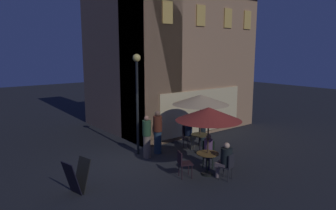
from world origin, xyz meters
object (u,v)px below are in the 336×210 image
at_px(patron_seated_2, 225,158).
at_px(cafe_chair_0, 187,134).
at_px(patio_umbrella_0, 201,100).
at_px(cafe_chair_3, 229,164).
at_px(patron_seated_1, 208,149).
at_px(patron_standing_4, 202,127).
at_px(patron_standing_5, 147,137).
at_px(street_lamp_near_corner, 137,87).
at_px(cafe_table_1, 208,159).
at_px(patron_seated_0, 189,132).
at_px(patron_standing_3, 158,132).
at_px(patio_umbrella_1, 209,114).
at_px(cafe_table_0, 200,139).
at_px(menu_sandwich_board, 77,176).
at_px(cafe_chair_1, 208,152).
at_px(cafe_chair_2, 183,162).

bearing_deg(patron_seated_2, cafe_chair_0, -37.99).
distance_m(patio_umbrella_0, cafe_chair_3, 3.33).
bearing_deg(patron_seated_1, cafe_chair_3, 33.41).
height_order(patron_standing_4, patron_standing_5, patron_standing_4).
bearing_deg(patron_seated_2, street_lamp_near_corner, -4.21).
bearing_deg(cafe_table_1, patron_seated_0, 59.82).
bearing_deg(patron_standing_3, patron_seated_2, -27.75).
relative_size(street_lamp_near_corner, patron_standing_4, 2.32).
relative_size(patio_umbrella_1, patron_seated_0, 1.86).
relative_size(street_lamp_near_corner, cafe_chair_3, 4.54).
bearing_deg(cafe_table_0, patron_seated_2, -117.11).
bearing_deg(menu_sandwich_board, patron_standing_4, -2.48).
bearing_deg(patron_standing_4, cafe_chair_0, 40.47).
xyz_separation_m(cafe_table_0, patron_standing_3, (-1.40, 1.05, 0.32)).
bearing_deg(cafe_chair_1, cafe_chair_3, 29.80).
xyz_separation_m(patron_seated_1, patron_standing_3, (-0.47, 2.43, 0.21)).
distance_m(patron_seated_2, patron_standing_3, 3.52).
height_order(patio_umbrella_1, cafe_chair_1, patio_umbrella_1).
bearing_deg(patron_seated_0, cafe_chair_0, -180.00).
distance_m(cafe_chair_1, patron_seated_0, 2.19).
relative_size(patron_standing_3, patron_standing_4, 1.02).
xyz_separation_m(cafe_chair_1, patron_seated_2, (-0.45, -1.20, 0.17)).
bearing_deg(patron_seated_1, patron_standing_5, -105.71).
height_order(cafe_table_0, cafe_chair_0, cafe_chair_0).
xyz_separation_m(cafe_table_1, patron_seated_1, (0.51, 0.48, 0.12)).
xyz_separation_m(patio_umbrella_1, patron_standing_5, (-0.63, 2.71, -1.26)).
xyz_separation_m(cafe_chair_0, patron_seated_0, (-0.01, -0.15, 0.13)).
bearing_deg(patron_seated_1, cafe_chair_0, -156.70).
distance_m(patron_seated_1, patron_standing_4, 2.63).
distance_m(cafe_chair_0, cafe_chair_1, 2.32).
distance_m(patron_seated_1, patron_standing_5, 2.52).
height_order(cafe_chair_0, cafe_chair_3, cafe_chair_0).
xyz_separation_m(menu_sandwich_board, cafe_chair_0, (5.54, 1.31, 0.07)).
xyz_separation_m(cafe_table_0, cafe_chair_3, (-1.23, -2.59, -0.04)).
bearing_deg(patron_standing_4, patron_standing_5, 55.64).
xyz_separation_m(patio_umbrella_1, cafe_chair_1, (0.63, 0.58, -1.57)).
relative_size(cafe_table_1, patron_standing_5, 0.46).
xyz_separation_m(cafe_chair_0, patron_seated_1, (-1.00, -2.25, 0.10)).
bearing_deg(patron_standing_4, patron_seated_0, 52.11).
bearing_deg(patio_umbrella_0, cafe_chair_1, -122.57).
bearing_deg(patio_umbrella_1, street_lamp_near_corner, 101.17).
bearing_deg(cafe_chair_0, cafe_table_1, -24.10).
bearing_deg(menu_sandwich_board, patio_umbrella_1, -31.68).
xyz_separation_m(cafe_chair_1, patron_standing_5, (-1.26, 2.13, 0.31)).
relative_size(patron_seated_0, patron_standing_3, 0.71).
height_order(cafe_chair_0, patron_standing_5, patron_standing_5).
height_order(cafe_table_0, patio_umbrella_1, patio_umbrella_1).
distance_m(patio_umbrella_0, patron_standing_3, 2.20).
relative_size(patio_umbrella_0, cafe_chair_2, 2.72).
bearing_deg(cafe_chair_1, menu_sandwich_board, -52.99).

